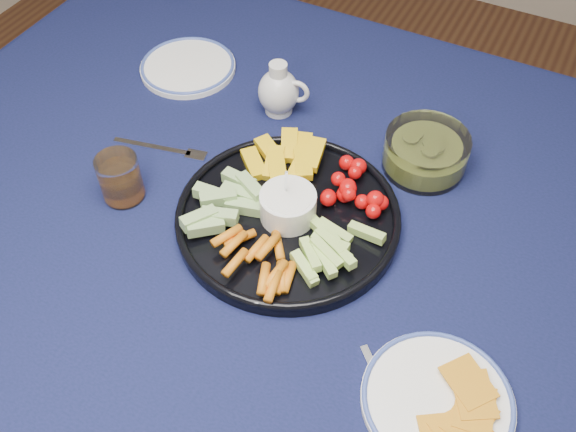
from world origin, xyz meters
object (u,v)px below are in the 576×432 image
at_px(crudite_platter, 286,214).
at_px(dining_table, 359,264).
at_px(cheese_plate, 438,399).
at_px(side_plate_extra, 188,66).
at_px(juice_tumbler, 121,180).
at_px(creamer_pitcher, 279,91).
at_px(pickle_bowl, 425,154).

bearing_deg(crudite_platter, dining_table, 19.29).
xyz_separation_m(cheese_plate, side_plate_extra, (-0.65, 0.43, -0.00)).
relative_size(dining_table, cheese_plate, 8.69).
distance_m(crudite_platter, juice_tumbler, 0.27).
relative_size(creamer_pitcher, cheese_plate, 0.53).
bearing_deg(pickle_bowl, side_plate_extra, 175.19).
xyz_separation_m(crudite_platter, side_plate_extra, (-0.35, 0.25, -0.01)).
xyz_separation_m(crudite_platter, pickle_bowl, (0.15, 0.21, 0.01)).
bearing_deg(crudite_platter, pickle_bowl, 55.44).
bearing_deg(juice_tumbler, dining_table, 16.31).
relative_size(pickle_bowl, juice_tumbler, 1.75).
height_order(juice_tumbler, side_plate_extra, juice_tumbler).
relative_size(crudite_platter, cheese_plate, 1.81).
xyz_separation_m(dining_table, crudite_platter, (-0.11, -0.04, 0.11)).
distance_m(dining_table, creamer_pitcher, 0.34).
relative_size(juice_tumbler, side_plate_extra, 0.43).
xyz_separation_m(dining_table, pickle_bowl, (0.03, 0.17, 0.12)).
relative_size(crudite_platter, juice_tumbler, 4.41).
height_order(dining_table, crudite_platter, crudite_platter).
bearing_deg(dining_table, creamer_pitcher, 142.57).
height_order(pickle_bowl, side_plate_extra, pickle_bowl).
bearing_deg(creamer_pitcher, side_plate_extra, 173.16).
xyz_separation_m(dining_table, side_plate_extra, (-0.46, 0.21, 0.10)).
bearing_deg(juice_tumbler, side_plate_extra, 105.37).
xyz_separation_m(creamer_pitcher, side_plate_extra, (-0.21, 0.03, -0.04)).
bearing_deg(side_plate_extra, dining_table, -25.01).
xyz_separation_m(cheese_plate, juice_tumbler, (-0.56, 0.11, 0.02)).
distance_m(dining_table, crudite_platter, 0.16).
xyz_separation_m(crudite_platter, cheese_plate, (0.30, -0.18, -0.01)).
bearing_deg(creamer_pitcher, crudite_platter, -59.90).
bearing_deg(creamer_pitcher, cheese_plate, -42.89).
distance_m(juice_tumbler, side_plate_extra, 0.34).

